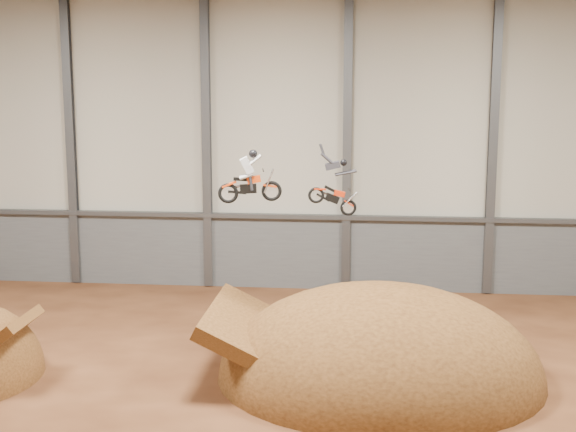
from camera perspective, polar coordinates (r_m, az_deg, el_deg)
The scene contains 11 objects.
floor at distance 25.25m, azimuth -4.76°, elevation -13.91°, with size 40.00×40.00×0.00m, color #452312.
back_wall at distance 38.05m, azimuth -0.80°, elevation 5.17°, with size 40.00×0.10×14.00m, color beige.
lower_band_back at distance 38.76m, azimuth -0.80°, elevation -2.60°, with size 39.80×0.18×3.50m, color #595D61.
steel_rail at distance 38.26m, azimuth -0.83°, elevation -0.01°, with size 39.80×0.35×0.20m, color #47494F.
steel_column_1 at distance 40.24m, azimuth -15.19°, elevation 5.09°, with size 0.40×0.36×13.90m, color #47494F.
steel_column_2 at distance 38.38m, azimuth -5.81°, elevation 5.17°, with size 0.40×0.36×13.90m, color #47494F.
steel_column_3 at distance 37.62m, azimuth 4.23°, elevation 5.09°, with size 0.40×0.36×13.90m, color #47494F.
steel_column_4 at distance 38.03m, azimuth 14.36°, elevation 4.86°, with size 0.40×0.36×13.90m, color #47494F.
landing_ramp at distance 28.13m, azimuth 6.51°, elevation -11.37°, with size 11.07×9.79×6.39m, color #432610.
fmx_rider_a at distance 27.50m, azimuth -2.70°, elevation 3.02°, with size 2.17×0.83×1.96m, color #ED430D, non-canonical shape.
fmx_rider_b at distance 28.41m, azimuth 2.98°, elevation 2.56°, with size 2.39×0.68×2.05m, color red, non-canonical shape.
Camera 1 is at (4.33, -22.67, 10.25)m, focal length 50.00 mm.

